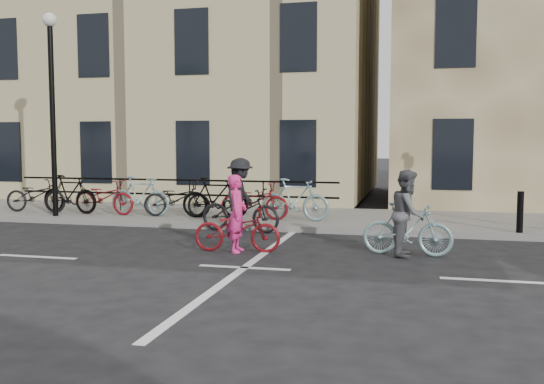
% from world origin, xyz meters
% --- Properties ---
extents(ground, '(120.00, 120.00, 0.00)m').
position_xyz_m(ground, '(0.00, 0.00, 0.00)').
color(ground, black).
rests_on(ground, ground).
extents(sidewalk, '(46.00, 4.00, 0.15)m').
position_xyz_m(sidewalk, '(-4.00, 6.00, 0.07)').
color(sidewalk, slate).
rests_on(sidewalk, ground).
extents(building_west, '(20.00, 10.00, 10.00)m').
position_xyz_m(building_west, '(-9.00, 13.00, 5.15)').
color(building_west, tan).
rests_on(building_west, sidewalk).
extents(lamp_post, '(0.36, 0.36, 5.28)m').
position_xyz_m(lamp_post, '(-6.50, 4.40, 3.49)').
color(lamp_post, black).
rests_on(lamp_post, sidewalk).
extents(bollard_east, '(0.14, 0.14, 0.90)m').
position_xyz_m(bollard_east, '(5.00, 4.25, 0.60)').
color(bollard_east, black).
rests_on(bollard_east, sidewalk).
extents(parked_bikes, '(9.35, 1.23, 1.05)m').
position_xyz_m(parked_bikes, '(-3.87, 5.04, 0.65)').
color(parked_bikes, black).
rests_on(parked_bikes, sidewalk).
extents(cyclist_pink, '(1.73, 0.72, 1.50)m').
position_xyz_m(cyclist_pink, '(-0.55, 1.38, 0.52)').
color(cyclist_pink, maroon).
rests_on(cyclist_pink, ground).
extents(cyclist_grey, '(1.70, 0.83, 1.61)m').
position_xyz_m(cyclist_grey, '(2.66, 1.76, 0.65)').
color(cyclist_grey, '#81A5A9').
rests_on(cyclist_grey, ground).
extents(cyclist_dark, '(2.02, 1.19, 1.74)m').
position_xyz_m(cyclist_dark, '(-1.22, 3.84, 0.69)').
color(cyclist_dark, black).
rests_on(cyclist_dark, ground).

